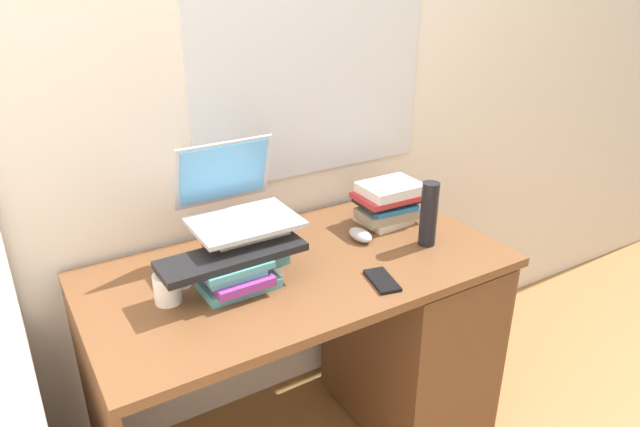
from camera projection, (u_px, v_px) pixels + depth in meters
name	position (u px, v px, depth m)	size (l,w,h in m)	color
wall_back	(240.00, 71.00, 1.87)	(6.00, 0.06, 2.60)	silver
desk	(384.00, 330.00, 2.06)	(1.30, 0.68, 0.77)	brown
book_stack_tall	(247.00, 247.00, 1.73)	(0.24, 0.20, 0.15)	white
book_stack_keyboard_riser	(235.00, 274.00, 1.64)	(0.23, 0.19, 0.10)	teal
book_stack_side	(388.00, 202.00, 2.04)	(0.23, 0.18, 0.15)	beige
laptop	(236.00, 201.00, 1.73)	(0.31, 0.29, 0.22)	#B7BABF
keyboard	(232.00, 256.00, 1.62)	(0.42, 0.14, 0.02)	black
computer_mouse	(360.00, 235.00, 1.94)	(0.06, 0.10, 0.04)	#A5A8AD
mug	(168.00, 288.00, 1.58)	(0.11, 0.07, 0.09)	white
water_bottle	(429.00, 214.00, 1.87)	(0.06, 0.06, 0.22)	black
cell_phone	(382.00, 280.00, 1.69)	(0.07, 0.14, 0.01)	black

